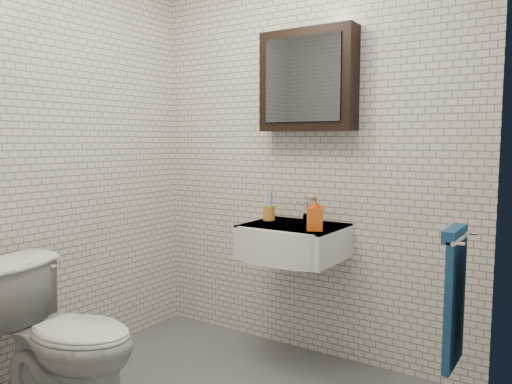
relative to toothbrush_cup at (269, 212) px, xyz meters
The scene contains 8 objects.
room_shell 1.02m from the toothbrush_cup, 79.12° to the right, with size 2.22×2.02×2.51m.
washbasin 0.27m from the toothbrush_cup, 24.75° to the right, with size 0.55×0.50×0.20m.
faucet 0.23m from the toothbrush_cup, 25.47° to the left, with size 0.06×0.20×0.15m.
mirror_cabinet 0.83m from the toothbrush_cup, 24.62° to the left, with size 0.60×0.15×0.60m.
towel_rail 1.31m from the toothbrush_cup, 21.75° to the right, with size 0.09×0.30×0.58m.
toothbrush_cup is the anchor object (origin of this frame).
soap_bottle 0.43m from the toothbrush_cup, 21.76° to the right, with size 0.09×0.09×0.19m, color orange.
toilet 1.34m from the toothbrush_cup, 111.53° to the right, with size 0.43×0.75×0.77m, color white.
Camera 1 is at (1.46, -1.77, 1.34)m, focal length 35.00 mm.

